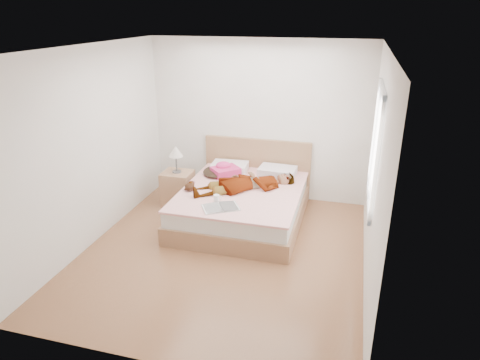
# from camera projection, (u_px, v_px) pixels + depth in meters

# --- Properties ---
(ground) EXTENTS (4.00, 4.00, 0.00)m
(ground) POSITION_uv_depth(u_px,v_px,m) (223.00, 252.00, 5.67)
(ground) COLOR #502D19
(ground) RESTS_ON ground
(woman) EXTENTS (1.72, 1.42, 0.23)m
(woman) POSITION_uv_depth(u_px,v_px,m) (245.00, 180.00, 6.36)
(woman) COLOR silver
(woman) RESTS_ON bed
(hair) EXTENTS (0.51, 0.61, 0.09)m
(hair) POSITION_uv_depth(u_px,v_px,m) (218.00, 171.00, 6.93)
(hair) COLOR black
(hair) RESTS_ON bed
(phone) EXTENTS (0.09, 0.10, 0.05)m
(phone) POSITION_uv_depth(u_px,v_px,m) (221.00, 165.00, 6.82)
(phone) COLOR silver
(phone) RESTS_ON bed
(room_shell) EXTENTS (4.00, 4.00, 4.00)m
(room_shell) POSITION_uv_depth(u_px,v_px,m) (375.00, 148.00, 4.95)
(room_shell) COLOR white
(room_shell) RESTS_ON ground
(bed) EXTENTS (1.80, 2.08, 1.00)m
(bed) POSITION_uv_depth(u_px,v_px,m) (243.00, 202.00, 6.50)
(bed) COLOR #885F3E
(bed) RESTS_ON ground
(towel) EXTENTS (0.52, 0.52, 0.21)m
(towel) POSITION_uv_depth(u_px,v_px,m) (225.00, 170.00, 6.85)
(towel) COLOR #E23D71
(towel) RESTS_ON bed
(magazine) EXTENTS (0.57, 0.51, 0.03)m
(magazine) POSITION_uv_depth(u_px,v_px,m) (221.00, 207.00, 5.74)
(magazine) COLOR white
(magazine) RESTS_ON bed
(coffee_mug) EXTENTS (0.13, 0.11, 0.09)m
(coffee_mug) POSITION_uv_depth(u_px,v_px,m) (217.00, 198.00, 5.93)
(coffee_mug) COLOR white
(coffee_mug) RESTS_ON bed
(plush_toy) EXTENTS (0.15, 0.22, 0.12)m
(plush_toy) POSITION_uv_depth(u_px,v_px,m) (190.00, 186.00, 6.29)
(plush_toy) COLOR black
(plush_toy) RESTS_ON bed
(nightstand) EXTENTS (0.47, 0.42, 1.00)m
(nightstand) POSITION_uv_depth(u_px,v_px,m) (178.00, 186.00, 6.93)
(nightstand) COLOR #8C6241
(nightstand) RESTS_ON ground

